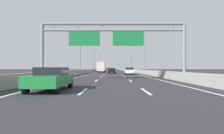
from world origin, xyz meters
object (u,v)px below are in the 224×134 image
object	(u,v)px
streetlamp_right_mid	(144,51)
black_car	(112,71)
streetlamp_left_mid	(82,51)
streetlamp_left_distant	(100,61)
red_car	(108,69)
green_car	(52,78)
white_car	(129,71)
sign_gantry	(112,37)
streetlamp_right_distant	(125,61)
streetlamp_right_far	(131,58)
box_truck	(102,67)
streetlamp_left_far	(95,58)

from	to	relation	value
streetlamp_right_mid	black_car	bearing A→B (deg)	168.89
streetlamp_left_mid	streetlamp_left_distant	size ratio (longest dim) A/B	1.00
red_car	black_car	bearing A→B (deg)	-87.95
streetlamp_right_mid	red_car	world-z (taller)	streetlamp_right_mid
green_car	white_car	distance (m)	29.19
sign_gantry	streetlamp_right_distant	world-z (taller)	streetlamp_right_distant
streetlamp_left_mid	streetlamp_right_far	world-z (taller)	same
white_car	box_truck	xyz separation A→B (m)	(-6.96, 19.15, 0.96)
white_car	red_car	size ratio (longest dim) A/B	1.09
streetlamp_left_far	white_car	xyz separation A→B (m)	(10.92, -37.93, -4.63)
sign_gantry	streetlamp_right_mid	bearing A→B (deg)	72.29
streetlamp_right_distant	box_truck	size ratio (longest dim) A/B	1.17
streetlamp_left_mid	streetlamp_left_distant	xyz separation A→B (m)	(0.00, 66.13, 0.00)
sign_gantry	streetlamp_right_mid	xyz separation A→B (m)	(7.65, 23.94, 0.60)
black_car	box_truck	bearing A→B (deg)	104.58
streetlamp_right_mid	green_car	size ratio (longest dim) A/B	2.27
streetlamp_left_distant	green_car	xyz separation A→B (m)	(3.67, -99.27, -4.68)
streetlamp_left_mid	streetlamp_left_distant	distance (m)	66.13
white_car	streetlamp_right_far	bearing A→B (deg)	83.97
streetlamp_right_mid	white_car	size ratio (longest dim) A/B	2.07
green_car	box_truck	xyz separation A→B (m)	(0.29, 47.42, 1.00)
streetlamp_right_far	streetlamp_left_distant	distance (m)	36.28
streetlamp_left_far	streetlamp_left_distant	xyz separation A→B (m)	(0.00, 33.06, 0.00)
streetlamp_right_far	streetlamp_left_distant	xyz separation A→B (m)	(-14.93, 33.06, 0.00)
streetlamp_left_distant	green_car	world-z (taller)	streetlamp_left_distant
streetlamp_left_mid	streetlamp_left_far	xyz separation A→B (m)	(0.00, 33.06, 0.00)
streetlamp_right_distant	black_car	world-z (taller)	streetlamp_right_distant
streetlamp_left_far	sign_gantry	bearing A→B (deg)	-82.72
sign_gantry	streetlamp_left_mid	size ratio (longest dim) A/B	1.68
green_car	box_truck	size ratio (longest dim) A/B	0.52
black_car	red_car	distance (m)	91.05
streetlamp_right_mid	streetlamp_right_distant	world-z (taller)	same
streetlamp_right_far	red_car	world-z (taller)	streetlamp_right_far
streetlamp_right_distant	box_truck	world-z (taller)	streetlamp_right_distant
streetlamp_left_far	box_truck	xyz separation A→B (m)	(3.96, -18.79, -3.67)
sign_gantry	streetlamp_right_distant	size ratio (longest dim) A/B	1.68
sign_gantry	streetlamp_left_far	size ratio (longest dim) A/B	1.68
streetlamp_left_mid	streetlamp_right_mid	size ratio (longest dim) A/B	1.00
streetlamp_left_far	streetlamp_right_distant	distance (m)	36.28
streetlamp_left_distant	streetlamp_right_distant	distance (m)	14.93
streetlamp_left_mid	streetlamp_right_mid	world-z (taller)	same
streetlamp_left_far	streetlamp_right_distant	xyz separation A→B (m)	(14.93, 33.06, 0.00)
red_car	sign_gantry	bearing A→B (deg)	-88.40
green_car	red_car	xyz separation A→B (m)	(0.36, 125.63, 0.05)
streetlamp_left_mid	streetlamp_right_distant	world-z (taller)	same
sign_gantry	white_car	xyz separation A→B (m)	(3.64, 19.07, -4.04)
streetlamp_left_distant	black_car	xyz separation A→B (m)	(7.29, -64.63, -4.66)
streetlamp_left_far	streetlamp_right_distant	size ratio (longest dim) A/B	1.00
red_car	streetlamp_left_distant	bearing A→B (deg)	-98.71
streetlamp_left_distant	white_car	bearing A→B (deg)	-81.25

